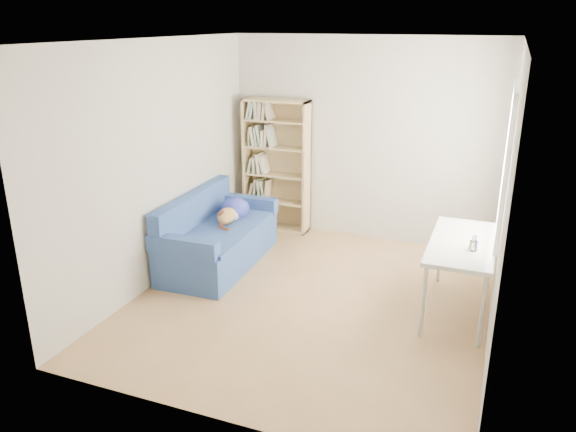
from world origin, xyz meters
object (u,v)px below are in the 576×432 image
object	(u,v)px
sofa	(217,237)
pen_cup	(474,245)
bookshelf	(277,171)
desk	(462,248)

from	to	relation	value
sofa	pen_cup	world-z (taller)	pen_cup
sofa	bookshelf	size ratio (longest dim) A/B	0.97
desk	bookshelf	bearing A→B (deg)	149.29
bookshelf	desk	bearing A→B (deg)	-30.71
sofa	desk	size ratio (longest dim) A/B	1.31
desk	pen_cup	xyz separation A→B (m)	(0.11, -0.20, 0.12)
bookshelf	pen_cup	bearing A→B (deg)	-32.81
bookshelf	pen_cup	size ratio (longest dim) A/B	11.70
desk	sofa	bearing A→B (deg)	176.29
bookshelf	pen_cup	xyz separation A→B (m)	(2.68, -1.73, -0.02)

